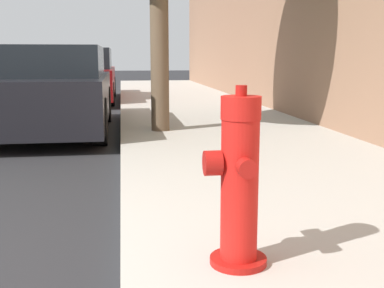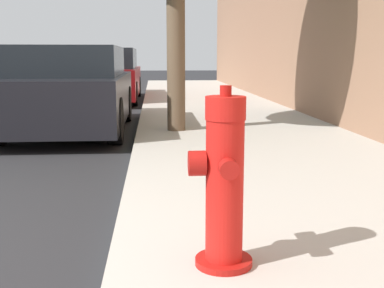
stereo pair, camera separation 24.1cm
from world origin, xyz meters
name	(u,v)px [view 2 (the right image)]	position (x,y,z in m)	size (l,w,h in m)	color
fire_hydrant	(224,184)	(2.33, 0.12, 0.57)	(0.34, 0.35, 0.95)	#A91511
parked_car_near	(70,91)	(0.62, 5.66, 0.68)	(1.83, 3.99, 1.38)	black
parked_car_mid	(105,76)	(0.65, 11.15, 0.69)	(1.83, 4.56, 1.43)	maroon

